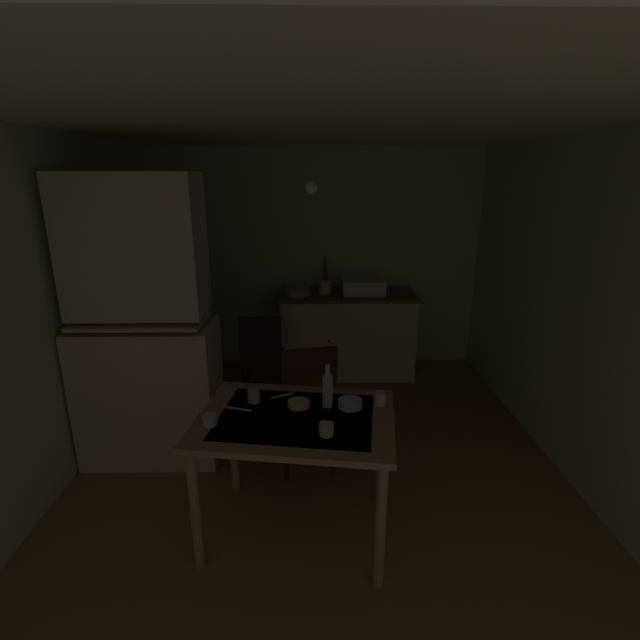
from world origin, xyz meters
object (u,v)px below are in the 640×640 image
(mixing_bowl_counter, at_px, (298,291))
(dining_table, at_px, (296,432))
(hutch_cabinet, at_px, (144,334))
(hand_pump, at_px, (325,277))
(sink_basin, at_px, (363,286))
(serving_bowl_wide, at_px, (299,404))
(chair_far_side, at_px, (307,406))
(chair_by_counter, at_px, (262,355))
(teacup_cream, at_px, (254,396))
(glass_bottle, at_px, (328,390))

(mixing_bowl_counter, bearing_deg, dining_table, -88.84)
(hutch_cabinet, bearing_deg, dining_table, -37.15)
(hutch_cabinet, xyz_separation_m, hand_pump, (1.36, 1.62, 0.08))
(sink_basin, bearing_deg, serving_bowl_wide, -105.21)
(sink_basin, height_order, hand_pump, hand_pump)
(chair_far_side, xyz_separation_m, chair_by_counter, (-0.43, 1.09, -0.04))
(dining_table, bearing_deg, teacup_cream, 144.44)
(dining_table, height_order, chair_far_side, chair_far_side)
(chair_far_side, bearing_deg, dining_table, -95.13)
(hutch_cabinet, bearing_deg, teacup_cream, -37.62)
(sink_basin, height_order, serving_bowl_wide, sink_basin)
(sink_basin, bearing_deg, hand_pump, 173.53)
(chair_far_side, bearing_deg, hand_pump, 84.33)
(hand_pump, xyz_separation_m, mixing_bowl_counter, (-0.29, -0.10, -0.13))
(mixing_bowl_counter, xyz_separation_m, dining_table, (0.05, -2.37, -0.25))
(dining_table, distance_m, chair_far_side, 0.65)
(hutch_cabinet, xyz_separation_m, mixing_bowl_counter, (1.07, 1.52, -0.06))
(chair_by_counter, bearing_deg, mixing_bowl_counter, 63.64)
(glass_bottle, bearing_deg, serving_bowl_wide, 179.52)
(sink_basin, xyz_separation_m, teacup_cream, (-0.90, -2.23, -0.16))
(hand_pump, bearing_deg, mixing_bowl_counter, -161.63)
(teacup_cream, bearing_deg, hand_pump, 77.69)
(teacup_cream, height_order, glass_bottle, glass_bottle)
(hutch_cabinet, height_order, dining_table, hutch_cabinet)
(hand_pump, bearing_deg, dining_table, -95.54)
(serving_bowl_wide, height_order, teacup_cream, teacup_cream)
(hutch_cabinet, height_order, glass_bottle, hutch_cabinet)
(mixing_bowl_counter, xyz_separation_m, chair_by_counter, (-0.32, -0.65, -0.45))
(hutch_cabinet, relative_size, serving_bowl_wide, 16.20)
(hand_pump, distance_m, chair_far_side, 1.92)
(hutch_cabinet, xyz_separation_m, dining_table, (1.12, -0.85, -0.31))
(chair_by_counter, height_order, teacup_cream, chair_by_counter)
(dining_table, bearing_deg, glass_bottle, 33.43)
(chair_far_side, height_order, serving_bowl_wide, chair_far_side)
(sink_basin, distance_m, chair_by_counter, 1.33)
(sink_basin, xyz_separation_m, serving_bowl_wide, (-0.62, -2.30, -0.18))
(hand_pump, height_order, serving_bowl_wide, hand_pump)
(hutch_cabinet, xyz_separation_m, sink_basin, (1.76, 1.57, -0.02))
(teacup_cream, relative_size, glass_bottle, 0.30)
(serving_bowl_wide, bearing_deg, chair_far_side, 85.15)
(mixing_bowl_counter, relative_size, dining_table, 0.22)
(hand_pump, relative_size, chair_by_counter, 0.44)
(serving_bowl_wide, relative_size, teacup_cream, 1.66)
(hand_pump, xyz_separation_m, serving_bowl_wide, (-0.23, -2.34, -0.27))
(hutch_cabinet, relative_size, teacup_cream, 26.89)
(sink_basin, bearing_deg, mixing_bowl_counter, -175.83)
(dining_table, xyz_separation_m, glass_bottle, (0.18, 0.12, 0.21))
(hand_pump, distance_m, chair_by_counter, 1.13)
(mixing_bowl_counter, bearing_deg, sink_basin, 4.17)
(sink_basin, distance_m, chair_far_side, 1.94)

